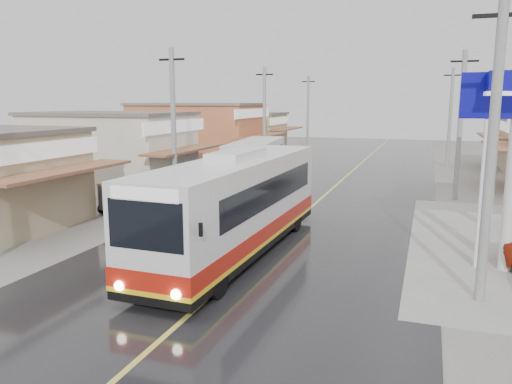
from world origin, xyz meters
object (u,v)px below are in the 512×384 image
(cyclist, at_px, (240,192))
(tricycle_near, at_px, (121,196))
(coach_bus, at_px, (238,205))
(second_bus, at_px, (256,162))

(cyclist, distance_m, tricycle_near, 6.15)
(coach_bus, xyz_separation_m, cyclist, (-3.02, 8.17, -1.12))
(second_bus, distance_m, tricycle_near, 10.37)
(coach_bus, xyz_separation_m, tricycle_near, (-7.61, 4.07, -0.90))
(coach_bus, bearing_deg, cyclist, 111.77)
(coach_bus, relative_size, cyclist, 6.02)
(cyclist, relative_size, tricycle_near, 0.86)
(cyclist, bearing_deg, tricycle_near, -138.84)
(coach_bus, relative_size, second_bus, 1.33)
(coach_bus, distance_m, tricycle_near, 8.67)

